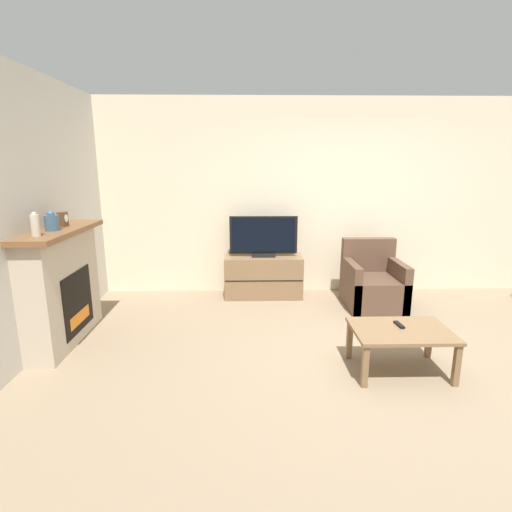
# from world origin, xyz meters

# --- Properties ---
(ground_plane) EXTENTS (24.00, 24.00, 0.00)m
(ground_plane) POSITION_xyz_m (0.00, 0.00, 0.00)
(ground_plane) COLOR #89755B
(wall_back) EXTENTS (12.00, 0.06, 2.70)m
(wall_back) POSITION_xyz_m (0.00, 2.30, 1.35)
(wall_back) COLOR beige
(wall_back) RESTS_ON ground
(fireplace) EXTENTS (0.41, 1.33, 1.19)m
(fireplace) POSITION_xyz_m (-3.22, 0.60, 0.61)
(fireplace) COLOR #B7A893
(fireplace) RESTS_ON ground
(mantel_vase_left) EXTENTS (0.07, 0.07, 0.22)m
(mantel_vase_left) POSITION_xyz_m (-3.20, 0.20, 1.29)
(mantel_vase_left) COLOR beige
(mantel_vase_left) RESTS_ON fireplace
(mantel_vase_centre_left) EXTENTS (0.13, 0.13, 0.19)m
(mantel_vase_centre_left) POSITION_xyz_m (-3.20, 0.50, 1.28)
(mantel_vase_centre_left) COLOR #385670
(mantel_vase_centre_left) RESTS_ON fireplace
(mantel_clock) EXTENTS (0.08, 0.11, 0.15)m
(mantel_clock) POSITION_xyz_m (-3.20, 0.73, 1.27)
(mantel_clock) COLOR brown
(mantel_clock) RESTS_ON fireplace
(tv_stand) EXTENTS (1.07, 0.45, 0.57)m
(tv_stand) POSITION_xyz_m (-1.10, 2.00, 0.29)
(tv_stand) COLOR brown
(tv_stand) RESTS_ON ground
(tv) EXTENTS (0.92, 0.18, 0.55)m
(tv) POSITION_xyz_m (-1.10, 2.00, 0.83)
(tv) COLOR black
(tv) RESTS_ON tv_stand
(armchair) EXTENTS (0.70, 0.76, 0.85)m
(armchair) POSITION_xyz_m (0.30, 1.59, 0.28)
(armchair) COLOR brown
(armchair) RESTS_ON ground
(coffee_table) EXTENTS (0.85, 0.59, 0.40)m
(coffee_table) POSITION_xyz_m (0.03, -0.10, 0.35)
(coffee_table) COLOR brown
(coffee_table) RESTS_ON ground
(remote) EXTENTS (0.05, 0.15, 0.02)m
(remote) POSITION_xyz_m (0.03, -0.03, 0.41)
(remote) COLOR black
(remote) RESTS_ON coffee_table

